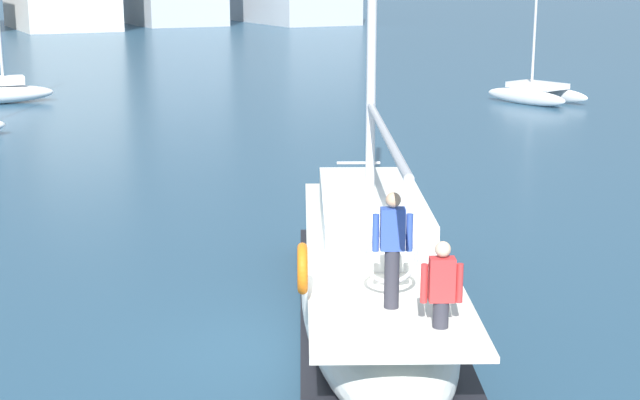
{
  "coord_description": "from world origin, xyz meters",
  "views": [
    {
      "loc": [
        -5.93,
        -12.28,
        5.82
      ],
      "look_at": [
        1.32,
        2.35,
        1.8
      ],
      "focal_mm": 52.27,
      "sensor_mm": 36.0,
      "label": 1
    }
  ],
  "objects": [
    {
      "name": "ground_plane",
      "position": [
        0.0,
        0.0,
        0.0
      ],
      "size": [
        400.0,
        400.0,
        0.0
      ],
      "primitive_type": "plane",
      "color": "#284C66"
    },
    {
      "name": "moored_catamaran",
      "position": [
        21.67,
        21.15,
        0.52
      ],
      "size": [
        2.99,
        4.67,
        5.93
      ],
      "color": "white",
      "rests_on": "ground"
    },
    {
      "name": "main_sailboat",
      "position": [
        1.35,
        0.42,
        0.9
      ],
      "size": [
        6.26,
        9.71,
        12.23
      ],
      "color": "white",
      "rests_on": "ground"
    }
  ]
}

